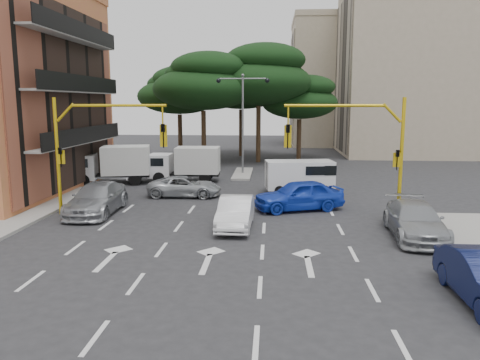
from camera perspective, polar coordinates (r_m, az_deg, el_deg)
The scene contains 20 objects.
ground at distance 21.94m, azimuth -2.32°, elevation -5.78°, with size 120.00×120.00×0.00m, color #28282B.
median_strip at distance 37.54m, azimuth 0.33°, elevation 0.79°, with size 1.40×6.00×0.15m, color gray.
apartment_beige_near at distance 55.99m, azimuth 22.84°, elevation 12.47°, with size 20.20×12.15×18.70m.
apartment_beige_far at distance 65.94m, azimuth 13.48°, elevation 11.52°, with size 16.20×12.15×16.70m.
pine_left_near at distance 43.48m, azimuth -4.46°, elevation 11.91°, with size 9.15×9.15×10.23m.
pine_center at distance 45.07m, azimuth 2.37°, elevation 12.73°, with size 9.98×9.98×11.16m.
pine_left_far at distance 47.90m, azimuth -7.36°, elevation 10.81°, with size 8.32×8.32×9.30m.
pine_right at distance 47.06m, azimuth 7.37°, elevation 9.99°, with size 7.49×7.49×8.37m.
pine_back at distance 50.12m, azimuth 0.19°, elevation 11.62°, with size 9.15×9.15×10.23m.
signal_mast_right at distance 23.53m, azimuth 14.93°, elevation 4.57°, with size 5.79×0.37×6.00m.
signal_mast_left at distance 24.84m, azimuth -17.72°, elevation 4.69°, with size 5.79×0.37×6.00m.
street_lamp_center at distance 37.10m, azimuth 0.34°, elevation 8.99°, with size 4.16×0.36×7.77m.
car_white_hatch at distance 21.74m, azimuth -0.54°, elevation -3.97°, with size 1.50×4.31×1.42m, color silver.
car_blue_compact at distance 25.37m, azimuth 7.17°, elevation -1.84°, with size 1.93×4.81×1.64m, color #1739BF.
car_silver_wagon at distance 25.58m, azimuth -17.03°, elevation -2.19°, with size 2.18×5.35×1.55m, color #9C9EA4.
car_silver_cross_a at distance 29.00m, azimuth -6.77°, elevation -0.78°, with size 2.07×4.50×1.25m, color #AEB2B6.
car_silver_parked at distance 21.54m, azimuth 20.56°, elevation -4.63°, with size 2.09×5.13×1.49m, color #999CA0.
van_white at distance 30.09m, azimuth 7.24°, elevation 0.42°, with size 1.92×4.24×2.12m, color white, non-canonical shape.
box_truck_a at distance 34.40m, azimuth -15.34°, elevation 1.77°, with size 2.29×5.46×2.68m, color silver, non-canonical shape.
box_truck_b at distance 34.29m, azimuth -6.69°, elevation 1.90°, with size 2.17×5.16×2.54m, color silver, non-canonical shape.
Camera 1 is at (2.33, -21.03, 5.80)m, focal length 35.00 mm.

